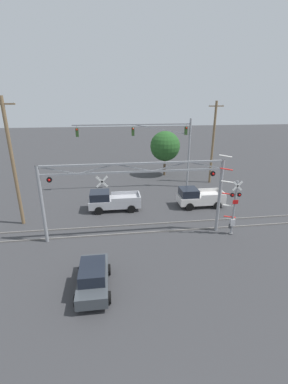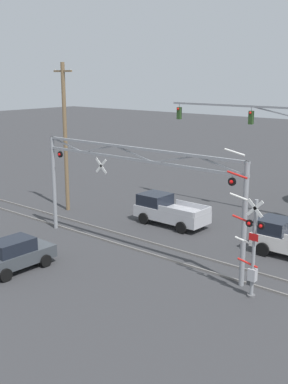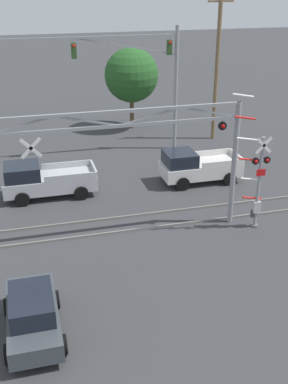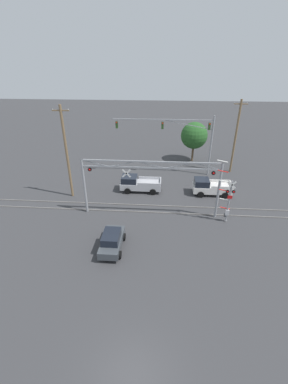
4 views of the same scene
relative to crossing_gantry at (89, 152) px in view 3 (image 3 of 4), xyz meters
name	(u,v)px [view 3 (image 3 of 4)]	position (x,y,z in m)	size (l,w,h in m)	color
rail_track_near	(92,235)	(0.02, 0.28, -4.13)	(80.00, 0.08, 0.10)	gray
rail_track_far	(87,221)	(0.02, 1.72, -4.13)	(80.00, 0.08, 0.10)	gray
crossing_gantry	(89,152)	(0.00, 0.00, 0.00)	(13.66, 0.28, 5.91)	gray
crossing_signal_mast	(256,182)	(7.53, -0.77, -1.87)	(2.09, 0.35, 6.50)	gray
traffic_signal_span	(126,66)	(4.17, 11.04, 1.53)	(13.24, 0.39, 8.13)	gray
pickup_truck_lead	(44,180)	(-1.72, 5.35, -3.25)	(4.93, 2.25, 1.90)	#B7B7BC
pickup_truck_following	(196,166)	(6.88, 5.12, -3.26)	(4.54, 2.25, 1.90)	silver
sedan_waiting	(33,314)	(-2.92, -5.73, -3.36)	(1.91, 3.98, 1.63)	#3D4247
utility_pole_right	(217,67)	(10.94, 12.41, 0.96)	(1.80, 0.28, 9.99)	brown
background_tree_beyond_span	(131,75)	(5.84, 16.52, -0.10)	(4.07, 4.07, 6.13)	brown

